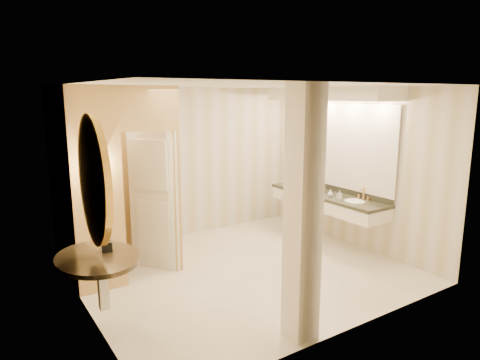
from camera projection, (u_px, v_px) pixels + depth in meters
The scene contains 16 objects.
floor at pixel (243, 270), 6.38m from camera, with size 4.50×4.50×0.00m, color white.
ceiling at pixel (244, 85), 5.84m from camera, with size 4.50×4.50×0.00m, color silver.
wall_back at pixel (183, 163), 7.75m from camera, with size 4.50×0.02×2.70m, color beige.
wall_front at pixel (350, 214), 4.47m from camera, with size 4.50×0.02×2.70m, color beige.
wall_left at pixel (81, 204), 4.90m from camera, with size 0.02×4.00×2.70m, color beige.
wall_right at pixel (353, 167), 7.32m from camera, with size 0.02×4.00×2.70m, color beige.
toilet_closet at pixel (143, 177), 6.28m from camera, with size 1.50×1.55×2.70m.
wall_sconce at pixel (97, 163), 5.35m from camera, with size 0.14×0.14×0.42m.
vanity at pixel (330, 151), 7.35m from camera, with size 0.75×2.52×2.09m.
console_shelf at pixel (96, 213), 4.51m from camera, with size 1.08×1.08×1.99m.
pillar at pixel (303, 216), 4.41m from camera, with size 0.30×0.30×2.70m, color white.
tissue_box at pixel (107, 246), 4.73m from camera, with size 0.11×0.11×0.11m, color black.
toilet at pixel (90, 238), 6.63m from camera, with size 0.43×0.75×0.77m, color white.
soap_bottle_a at pixel (339, 195), 7.06m from camera, with size 0.07×0.07×0.15m, color beige.
soap_bottle_b at pixel (330, 193), 7.25m from camera, with size 0.09×0.09×0.12m, color silver.
soap_bottle_c at pixel (319, 188), 7.46m from camera, with size 0.08×0.08×0.21m, color #C6B28C.
Camera 1 is at (-3.32, -4.98, 2.59)m, focal length 32.00 mm.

